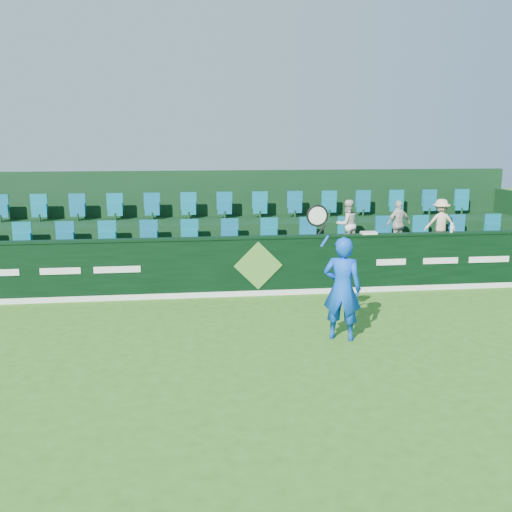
{
  "coord_description": "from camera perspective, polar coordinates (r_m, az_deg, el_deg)",
  "views": [
    {
      "loc": [
        -1.59,
        -8.48,
        3.5
      ],
      "look_at": [
        -0.19,
        2.8,
        1.15
      ],
      "focal_mm": 40.0,
      "sensor_mm": 36.0,
      "label": 1
    }
  ],
  "objects": [
    {
      "name": "stand_tier_front",
      "position": [
        14.02,
        -0.41,
        -1.09
      ],
      "size": [
        16.0,
        2.0,
        0.8
      ],
      "primitive_type": "cube",
      "color": "black",
      "rests_on": "ground"
    },
    {
      "name": "stand_rear",
      "position": [
        16.17,
        -1.39,
        3.56
      ],
      "size": [
        16.0,
        4.1,
        2.6
      ],
      "color": "black",
      "rests_on": "ground"
    },
    {
      "name": "stand_tier_back",
      "position": [
        15.82,
        -1.22,
        1.3
      ],
      "size": [
        16.0,
        1.8,
        1.3
      ],
      "primitive_type": "cube",
      "color": "black",
      "rests_on": "ground"
    },
    {
      "name": "spectator_middle",
      "position": [
        14.75,
        14.04,
        3.12
      ],
      "size": [
        0.75,
        0.47,
        1.19
      ],
      "primitive_type": "imported",
      "rotation": [
        0.0,
        0.0,
        3.42
      ],
      "color": "beige",
      "rests_on": "stand_tier_front"
    },
    {
      "name": "drinks_bottle",
      "position": [
        14.07,
        18.98,
        2.71
      ],
      "size": [
        0.07,
        0.07,
        0.23
      ],
      "primitive_type": "cylinder",
      "color": "white",
      "rests_on": "sponsor_hoarding"
    },
    {
      "name": "tennis_player",
      "position": [
        10.1,
        8.59,
        -3.17
      ],
      "size": [
        1.15,
        0.68,
        2.49
      ],
      "color": "blue",
      "rests_on": "ground"
    },
    {
      "name": "seat_row_front",
      "position": [
        14.27,
        -0.6,
        2.0
      ],
      "size": [
        13.5,
        0.5,
        0.6
      ],
      "primitive_type": "cube",
      "color": "#0E5A7A",
      "rests_on": "stand_tier_front"
    },
    {
      "name": "ground",
      "position": [
        9.31,
        3.32,
        -10.42
      ],
      "size": [
        60.0,
        60.0,
        0.0
      ],
      "primitive_type": "plane",
      "color": "#316818",
      "rests_on": "ground"
    },
    {
      "name": "towel",
      "position": [
        13.33,
        11.2,
        2.29
      ],
      "size": [
        0.35,
        0.23,
        0.05
      ],
      "primitive_type": "cube",
      "color": "silver",
      "rests_on": "sponsor_hoarding"
    },
    {
      "name": "spectator_right",
      "position": [
        15.18,
        17.97,
        3.17
      ],
      "size": [
        0.83,
        0.55,
        1.21
      ],
      "primitive_type": "imported",
      "rotation": [
        0.0,
        0.0,
        3.0
      ],
      "color": "beige",
      "rests_on": "stand_tier_front"
    },
    {
      "name": "sponsor_hoarding",
      "position": [
        12.89,
        0.17,
        -0.98
      ],
      "size": [
        16.0,
        0.25,
        1.35
      ],
      "color": "black",
      "rests_on": "ground"
    },
    {
      "name": "seat_row_back",
      "position": [
        15.97,
        -1.34,
        4.85
      ],
      "size": [
        13.5,
        0.5,
        0.6
      ],
      "primitive_type": "cube",
      "color": "#0E5A7A",
      "rests_on": "stand_tier_back"
    },
    {
      "name": "spectator_left",
      "position": [
        14.32,
        9.1,
        3.14
      ],
      "size": [
        0.69,
        0.59,
        1.22
      ],
      "primitive_type": "imported",
      "rotation": [
        0.0,
        0.0,
        3.38
      ],
      "color": "silver",
      "rests_on": "stand_tier_front"
    }
  ]
}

